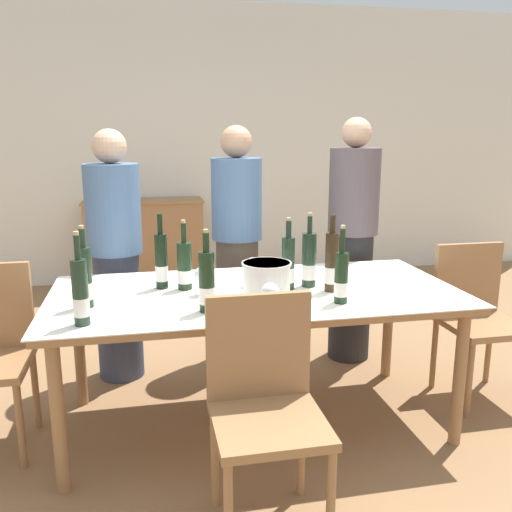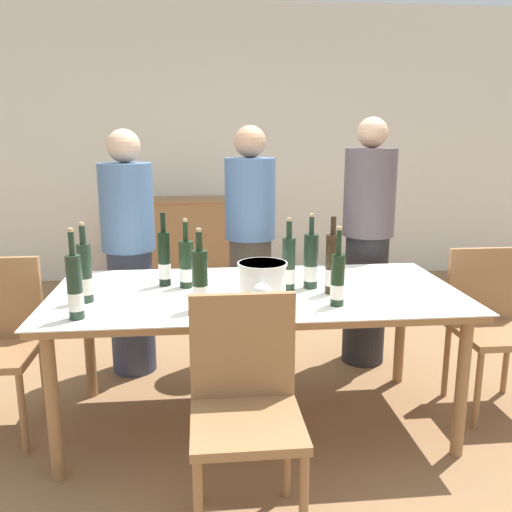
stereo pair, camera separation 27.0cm
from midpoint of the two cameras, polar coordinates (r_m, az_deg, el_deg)
name	(u,v)px [view 1 (the left image)]	position (r m, az deg, el deg)	size (l,w,h in m)	color
ground_plane	(256,421)	(3.05, -2.65, -17.07)	(12.00, 12.00, 0.00)	olive
back_wall	(195,145)	(5.75, -7.81, 11.48)	(8.00, 0.10, 2.80)	silver
sideboard_cabinet	(145,244)	(5.55, -12.97, 1.25)	(1.16, 0.46, 0.88)	#996B42
dining_table	(256,302)	(2.78, -2.79, -4.88)	(2.06, 0.99, 0.74)	#996B42
ice_bucket	(266,281)	(2.55, -1.92, -2.68)	(0.24, 0.24, 0.19)	white
wine_bottle_0	(161,262)	(2.83, -12.65, -0.67)	(0.06, 0.06, 0.39)	black
wine_bottle_1	(341,278)	(2.54, 5.98, -2.39)	(0.07, 0.07, 0.37)	black
wine_bottle_2	(185,267)	(2.80, -10.28, -1.16)	(0.08, 0.08, 0.36)	black
wine_bottle_3	(288,264)	(2.75, 0.60, -0.91)	(0.07, 0.07, 0.37)	#1E3323
wine_bottle_4	(207,283)	(2.43, -8.39, -2.89)	(0.07, 0.07, 0.38)	black
wine_bottle_5	(309,261)	(2.80, 2.87, -0.60)	(0.08, 0.08, 0.39)	#1E3323
wine_bottle_6	(80,294)	(2.39, -21.12, -3.77)	(0.07, 0.07, 0.40)	#1E3323
wine_bottle_7	(332,264)	(2.73, 5.17, -0.85)	(0.07, 0.07, 0.39)	#332314
wine_bottle_8	(85,279)	(2.62, -20.42, -2.29)	(0.07, 0.07, 0.38)	#1E3323
wine_glass_0	(253,266)	(2.82, -3.04, -1.07)	(0.07, 0.07, 0.15)	white
wine_glass_1	(201,276)	(2.68, -8.67, -2.11)	(0.07, 0.07, 0.14)	white
wine_glass_2	(270,293)	(2.39, -1.73, -3.94)	(0.08, 0.08, 0.14)	white
chair_near_front	(264,396)	(2.15, -2.83, -14.60)	(0.42, 0.42, 0.91)	#996B42
chair_right_end	(476,310)	(3.36, 20.02, -5.37)	(0.42, 0.42, 0.89)	#996B42
person_host	(116,258)	(3.46, -16.74, -0.21)	(0.33, 0.33, 1.55)	#383F56
person_guest_left	(237,247)	(3.59, -4.17, 0.94)	(0.33, 0.33, 1.57)	#51473D
person_guest_right	(352,242)	(3.64, 8.02, 1.44)	(0.33, 0.33, 1.62)	#262628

